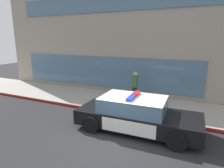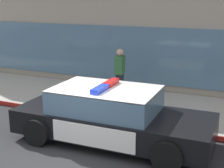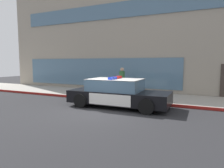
% 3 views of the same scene
% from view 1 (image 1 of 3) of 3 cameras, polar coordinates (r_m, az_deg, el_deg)
% --- Properties ---
extents(ground, '(48.00, 48.00, 0.00)m').
position_cam_1_polar(ground, '(7.25, 0.10, -16.90)').
color(ground, '#262628').
extents(sidewalk, '(48.00, 3.39, 0.15)m').
position_cam_1_polar(sidewalk, '(10.75, 9.23, -6.32)').
color(sidewalk, '#A39E93').
rests_on(sidewalk, ground).
extents(curb_red_paint, '(28.80, 0.04, 0.14)m').
position_cam_1_polar(curb_red_paint, '(9.22, 6.34, -9.62)').
color(curb_red_paint, maroon).
rests_on(curb_red_paint, ground).
extents(storefront_building, '(21.65, 8.08, 8.17)m').
position_cam_1_polar(storefront_building, '(15.92, 12.43, 14.54)').
color(storefront_building, gray).
rests_on(storefront_building, ground).
extents(police_cruiser, '(4.96, 2.18, 1.49)m').
position_cam_1_polar(police_cruiser, '(7.89, 7.25, -8.92)').
color(police_cruiser, black).
rests_on(police_cruiser, ground).
extents(fire_hydrant, '(0.34, 0.39, 0.73)m').
position_cam_1_polar(fire_hydrant, '(10.25, -0.48, -4.60)').
color(fire_hydrant, '#4C994C').
rests_on(fire_hydrant, sidewalk).
extents(pedestrian_on_sidewalk, '(0.29, 0.42, 1.71)m').
position_cam_1_polar(pedestrian_on_sidewalk, '(10.94, 6.85, -0.76)').
color(pedestrian_on_sidewalk, '#23232D').
rests_on(pedestrian_on_sidewalk, sidewalk).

